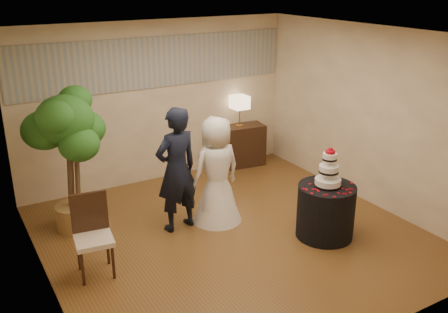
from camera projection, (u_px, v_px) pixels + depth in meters
floor at (232, 235)px, 7.11m from camera, size 5.00×5.00×0.00m
ceiling at (233, 34)px, 6.14m from camera, size 5.00×5.00×0.00m
wall_back at (158, 103)px, 8.65m from camera, size 5.00×0.06×2.80m
wall_front at (374, 216)px, 4.60m from camera, size 5.00×0.06×2.80m
wall_left at (37, 179)px, 5.44m from camera, size 0.06×5.00×2.80m
wall_right at (369, 116)px, 7.81m from camera, size 0.06×5.00×2.80m
mural_border at (156, 62)px, 8.39m from camera, size 4.90×0.02×0.85m
groom at (177, 170)px, 7.01m from camera, size 0.73×0.54×1.82m
bride at (217, 170)px, 7.28m from camera, size 0.85×0.82×1.61m
cake_table at (326, 211)px, 6.97m from camera, size 1.03×1.03×0.77m
wedding_cake at (329, 167)px, 6.74m from camera, size 0.36×0.36×0.56m
console at (239, 146)px, 9.56m from camera, size 1.00×0.54×0.80m
table_lamp at (240, 111)px, 9.32m from camera, size 0.29×0.29×0.58m
ficus_tree at (69, 161)px, 6.97m from camera, size 1.07×1.07×2.09m
side_chair at (94, 238)px, 6.02m from camera, size 0.53×0.54×1.02m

